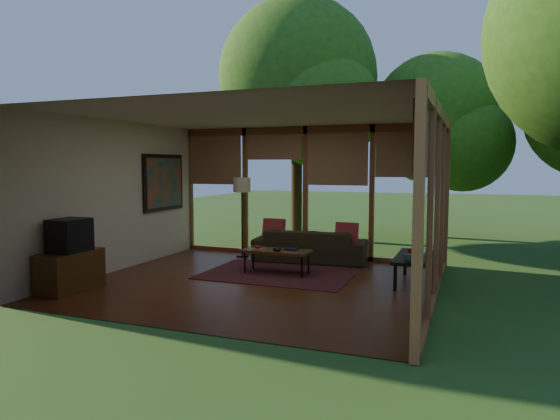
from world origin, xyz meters
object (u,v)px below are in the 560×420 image
at_px(sofa, 310,246).
at_px(television, 70,235).
at_px(media_cabinet, 70,271).
at_px(coffee_table, 277,252).
at_px(side_console, 415,258).
at_px(floor_lamp, 242,189).

xyz_separation_m(sofa, television, (-2.71, -3.49, 0.53)).
distance_m(media_cabinet, coffee_table, 3.35).
distance_m(sofa, side_console, 2.43).
bearing_deg(television, sofa, 52.14).
height_order(sofa, television, television).
bearing_deg(side_console, media_cabinet, -154.26).
bearing_deg(floor_lamp, side_console, -17.75).
bearing_deg(sofa, media_cabinet, 46.59).
height_order(floor_lamp, coffee_table, floor_lamp).
relative_size(media_cabinet, coffee_table, 0.83).
distance_m(floor_lamp, coffee_table, 2.09).
height_order(media_cabinet, coffee_table, media_cabinet).
bearing_deg(floor_lamp, coffee_table, -45.43).
bearing_deg(media_cabinet, coffee_table, 41.23).
bearing_deg(side_console, sofa, 152.01).
bearing_deg(side_console, floor_lamp, 162.25).
bearing_deg(coffee_table, television, -138.54).
xyz_separation_m(media_cabinet, floor_lamp, (1.24, 3.51, 1.11)).
xyz_separation_m(television, side_console, (4.85, 2.35, -0.44)).
xyz_separation_m(sofa, coffee_table, (-0.21, -1.28, 0.07)).
distance_m(television, floor_lamp, 3.76).
bearing_deg(media_cabinet, side_console, 25.74).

